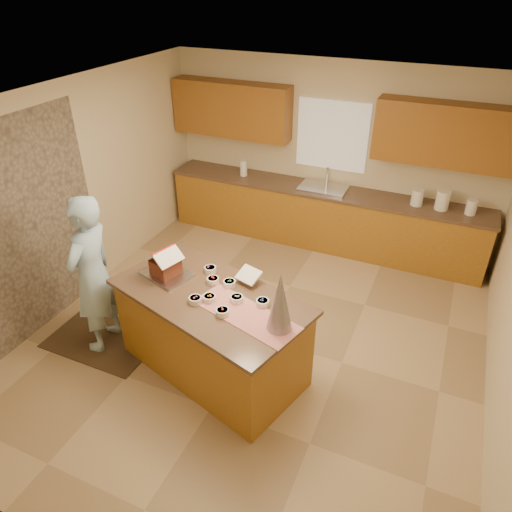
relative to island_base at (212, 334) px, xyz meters
name	(u,v)px	position (x,y,z in m)	size (l,w,h in m)	color
floor	(257,337)	(0.24, 0.62, -0.47)	(5.50, 5.50, 0.00)	tan
ceiling	(257,106)	(0.24, 0.62, 2.23)	(5.50, 5.50, 0.00)	silver
wall_back	(331,155)	(0.24, 3.37, 0.88)	(5.50, 5.50, 0.00)	beige
wall_front	(67,454)	(0.24, -2.13, 0.88)	(5.50, 5.50, 0.00)	beige
wall_left	(69,198)	(-2.26, 0.62, 0.88)	(5.50, 5.50, 0.00)	beige
stone_accent	(21,234)	(-2.24, -0.18, 0.78)	(2.50, 2.50, 0.00)	gray
window_curtain	(332,136)	(0.24, 3.34, 1.18)	(1.05, 0.03, 1.00)	white
back_counter_base	(321,218)	(0.24, 3.07, -0.03)	(4.80, 0.60, 0.88)	#A56922
back_counter_top	(323,190)	(0.24, 3.07, 0.43)	(4.85, 0.63, 0.04)	brown
upper_cabinet_left	(232,109)	(-1.31, 3.19, 1.43)	(1.85, 0.35, 0.80)	olive
upper_cabinet_right	(448,135)	(1.79, 3.19, 1.43)	(1.85, 0.35, 0.80)	olive
sink	(323,191)	(0.24, 3.07, 0.42)	(0.70, 0.45, 0.12)	silver
faucet	(327,176)	(0.24, 3.25, 0.59)	(0.03, 0.03, 0.28)	silver
island_base	(212,334)	(0.00, 0.00, 0.00)	(1.92, 0.96, 0.94)	#A56922
island_top	(210,296)	(0.00, 0.00, 0.49)	(2.01, 1.05, 0.04)	brown
table_runner	(246,314)	(0.46, -0.14, 0.52)	(1.07, 0.38, 0.01)	#BA0D0F
baking_tray	(167,274)	(-0.58, 0.12, 0.53)	(0.49, 0.36, 0.03)	silver
cookbook	(249,275)	(0.27, 0.34, 0.61)	(0.23, 0.02, 0.19)	white
tinsel_tree	(280,302)	(0.81, -0.19, 0.81)	(0.23, 0.23, 0.59)	#B7B5C2
rug	(104,339)	(-1.40, -0.15, -0.46)	(1.25, 0.82, 0.01)	black
boy	(93,275)	(-1.35, -0.15, 0.46)	(0.67, 0.44, 1.84)	#A1C7E5
canister_a	(417,197)	(1.58, 3.07, 0.56)	(0.16, 0.16, 0.22)	white
canister_b	(443,200)	(1.91, 3.07, 0.58)	(0.18, 0.18, 0.26)	white
canister_c	(471,207)	(2.28, 3.07, 0.55)	(0.14, 0.14, 0.20)	white
paper_towel	(244,168)	(-1.07, 3.07, 0.57)	(0.11, 0.11, 0.24)	white
gingerbread_house	(165,264)	(-0.58, 0.12, 0.65)	(0.37, 0.37, 0.30)	#592417
candy_bowls	(222,293)	(0.12, 0.05, 0.54)	(0.86, 0.71, 0.06)	#E54528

